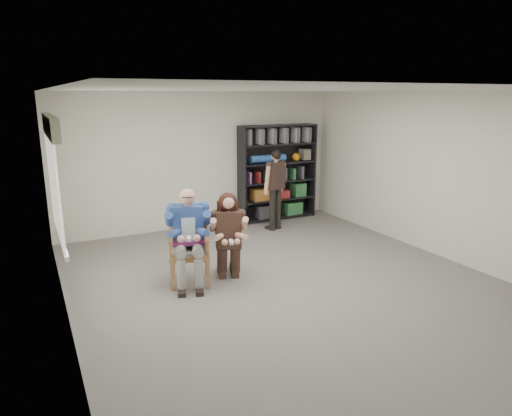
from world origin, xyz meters
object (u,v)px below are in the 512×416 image
seated_man (189,237)px  bookshelf (278,173)px  standing_man (275,190)px  armchair (189,248)px  kneeling_woman (229,238)px

seated_man → bookshelf: bookshelf is taller
seated_man → standing_man: (2.49, 1.86, 0.11)m
armchair → bookshelf: (2.96, 2.61, 0.50)m
kneeling_woman → bookshelf: 3.64m
standing_man → seated_man: bearing=-161.2°
bookshelf → standing_man: 0.91m
kneeling_woman → seated_man: bearing=-173.7°
kneeling_woman → bookshelf: size_ratio=0.63×
bookshelf → standing_man: bookshelf is taller
seated_man → kneeling_woman: 0.60m
seated_man → standing_man: bearing=54.7°
seated_man → bookshelf: bearing=59.3°
armchair → seated_man: size_ratio=0.77×
bookshelf → seated_man: bearing=-138.7°
seated_man → standing_man: standing_man is taller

